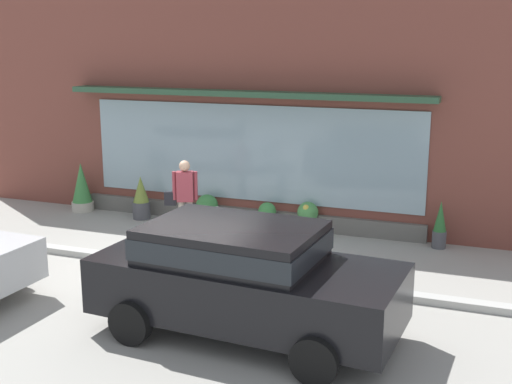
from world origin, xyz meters
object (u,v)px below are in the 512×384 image
Objects in this scene: fire_hydrant at (217,228)px; potted_plant_window_right at (207,207)px; potted_plant_window_left at (440,226)px; potted_plant_trailing_edge at (82,188)px; potted_plant_window_center at (267,217)px; potted_plant_by_entrance at (308,217)px; pedestrian_with_handbag at (184,194)px; potted_plant_low_front at (141,199)px; parked_car_black at (242,274)px.

fire_hydrant is 1.32× the size of potted_plant_window_right.
potted_plant_trailing_edge is at bearing -179.50° from potted_plant_window_left.
potted_plant_window_right is 1.43m from potted_plant_window_center.
potted_plant_by_entrance is (2.29, 0.11, -0.02)m from potted_plant_window_right.
fire_hydrant is 0.92× the size of potted_plant_window_left.
pedestrian_with_handbag reaches higher than potted_plant_by_entrance.
potted_plant_window_center is at bearing -158.33° from pedestrian_with_handbag.
potted_plant_low_front is (-2.55, 1.49, 0.02)m from fire_hydrant.
parked_car_black is 5.73m from potted_plant_window_right.
fire_hydrant is 0.75× the size of potted_plant_trailing_edge.
pedestrian_with_handbag is 5.10m from potted_plant_window_left.
potted_plant_trailing_edge is 1.18× the size of potted_plant_low_front.
potted_plant_trailing_edge is at bearing -178.90° from potted_plant_window_right.
potted_plant_trailing_edge is at bearing 159.27° from fire_hydrant.
fire_hydrant is 0.53× the size of pedestrian_with_handbag.
potted_plant_trailing_edge reaches higher than potted_plant_window_left.
pedestrian_with_handbag is 1.74× the size of potted_plant_window_left.
potted_plant_window_left is (4.91, 1.28, -0.51)m from pedestrian_with_handbag.
potted_plant_window_right is (-0.09, 1.27, -0.60)m from pedestrian_with_handbag.
potted_plant_window_left is at bearing 0.76° from potted_plant_window_center.
potted_plant_by_entrance is (2.20, 1.38, -0.62)m from pedestrian_with_handbag.
potted_plant_window_center is (4.66, 0.02, -0.26)m from potted_plant_trailing_edge.
potted_plant_low_front is (-1.57, -0.17, 0.10)m from potted_plant_window_right.
pedestrian_with_handbag is 2.67m from potted_plant_by_entrance.
potted_plant_by_entrance is at bearing 2.78° from potted_plant_window_right.
fire_hydrant is at bearing -157.52° from potted_plant_window_left.
pedestrian_with_handbag reaches higher than potted_plant_window_center.
potted_plant_low_front is at bearing -54.61° from pedestrian_with_handbag.
potted_plant_window_center is (-1.40, 4.92, -0.58)m from parked_car_black.
potted_plant_trailing_edge is at bearing 144.54° from parked_car_black.
potted_plant_trailing_edge reaches higher than potted_plant_window_right.
potted_plant_window_right is at bearing 123.18° from parked_car_black.
pedestrian_with_handbag is 2.51× the size of potted_plant_window_right.
potted_plant_low_front is at bearing 136.01° from parked_car_black.
fire_hydrant is 1.10m from pedestrian_with_handbag.
pedestrian_with_handbag reaches higher than fire_hydrant.
potted_plant_window_left is at bearing -2.15° from potted_plant_by_entrance.
potted_plant_window_right is 0.67× the size of potted_plant_low_front.
potted_plant_window_left is 5.00m from potted_plant_window_right.
potted_plant_trailing_edge reaches higher than potted_plant_window_center.
fire_hydrant is at bearing -30.32° from potted_plant_low_front.
potted_plant_window_left reaches higher than potted_plant_window_right.
potted_plant_by_entrance is (-2.71, 0.10, -0.11)m from potted_plant_window_left.
potted_plant_window_center is (3.00, 0.13, -0.17)m from potted_plant_low_front.
parked_car_black is 4.37× the size of potted_plant_low_front.
parked_car_black is 3.72× the size of potted_plant_trailing_edge.
potted_plant_window_right is at bearing -106.86° from pedestrian_with_handbag.
pedestrian_with_handbag reaches higher than parked_car_black.
potted_plant_window_center is at bearing 74.37° from fire_hydrant.
pedestrian_with_handbag is 3.56m from potted_plant_trailing_edge.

